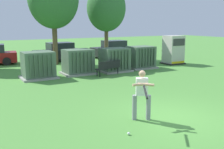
# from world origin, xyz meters

# --- Properties ---
(ground_plane) EXTENTS (96.00, 96.00, 0.00)m
(ground_plane) POSITION_xyz_m (0.00, 0.00, 0.00)
(ground_plane) COLOR #51933D
(transformer_west) EXTENTS (2.10, 1.70, 1.62)m
(transformer_west) POSITION_xyz_m (-2.35, 9.10, 0.79)
(transformer_west) COLOR #9E9B93
(transformer_west) RESTS_ON ground
(transformer_mid_west) EXTENTS (2.10, 1.70, 1.62)m
(transformer_mid_west) POSITION_xyz_m (0.28, 9.23, 0.79)
(transformer_mid_west) COLOR #9E9B93
(transformer_mid_west) RESTS_ON ground
(transformer_mid_east) EXTENTS (2.10, 1.70, 1.62)m
(transformer_mid_east) POSITION_xyz_m (2.83, 8.86, 0.79)
(transformer_mid_east) COLOR #9E9B93
(transformer_mid_east) RESTS_ON ground
(transformer_east) EXTENTS (2.10, 1.70, 1.62)m
(transformer_east) POSITION_xyz_m (5.21, 9.08, 0.79)
(transformer_east) COLOR #9E9B93
(transformer_east) RESTS_ON ground
(generator_enclosure) EXTENTS (1.60, 1.40, 2.30)m
(generator_enclosure) POSITION_xyz_m (8.75, 9.49, 1.14)
(generator_enclosure) COLOR #262626
(generator_enclosure) RESTS_ON ground
(park_bench) EXTENTS (1.84, 0.76, 0.92)m
(park_bench) POSITION_xyz_m (1.83, 7.92, 0.54)
(park_bench) COLOR black
(park_bench) RESTS_ON ground
(batter) EXTENTS (1.06, 1.50, 1.74)m
(batter) POSITION_xyz_m (-1.10, 0.27, 0.98)
(batter) COLOR gray
(batter) RESTS_ON ground
(sports_ball) EXTENTS (0.09, 0.09, 0.09)m
(sports_ball) POSITION_xyz_m (-2.16, -0.55, 0.04)
(sports_ball) COLOR white
(sports_ball) RESTS_ON ground
(tree_center_right) EXTENTS (3.49, 3.49, 6.68)m
(tree_center_right) POSITION_xyz_m (5.38, 14.73, 4.58)
(tree_center_right) COLOR brown
(tree_center_right) RESTS_ON ground
(parked_car_left_of_center) EXTENTS (4.28, 2.07, 1.62)m
(parked_car_left_of_center) POSITION_xyz_m (1.18, 15.73, 0.75)
(parked_car_left_of_center) COLOR black
(parked_car_left_of_center) RESTS_ON ground
(parked_car_right_of_center) EXTENTS (4.25, 2.01, 1.62)m
(parked_car_right_of_center) POSITION_xyz_m (6.72, 15.84, 0.75)
(parked_car_right_of_center) COLOR black
(parked_car_right_of_center) RESTS_ON ground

